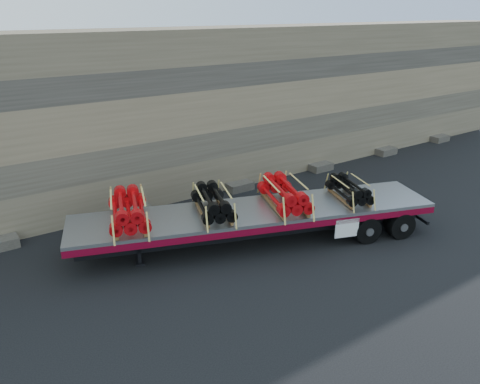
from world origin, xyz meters
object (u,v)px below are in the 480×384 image
Objects in this scene: trailer at (256,226)px; bundle_midfront at (213,203)px; bundle_front at (129,211)px; bundle_rear at (349,190)px; bundle_midrear at (284,195)px.

bundle_midfront is at bearing -180.00° from trailer.
bundle_front is 1.25× the size of bundle_rear.
bundle_midrear reaches higher than bundle_rear.
trailer is 4.41m from bundle_front.
trailer is at bearing 0.00° from bundle_midfront.
bundle_midrear is (5.05, -1.70, -0.00)m from bundle_front.
bundle_front is at bearing -180.00° from trailer.
trailer is 5.62× the size of bundle_midfront.
bundle_midrear is 1.25× the size of bundle_rear.
bundle_midrear is (0.99, -0.33, 1.07)m from trailer.
bundle_midfront is at bearing -180.00° from bundle_midrear.
bundle_midrear is at bearing 180.00° from bundle_rear.
trailer is at bearing 180.00° from bundle_midrear.
trailer is 3.68m from bundle_rear.
bundle_rear is (3.36, -1.13, 0.98)m from trailer.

